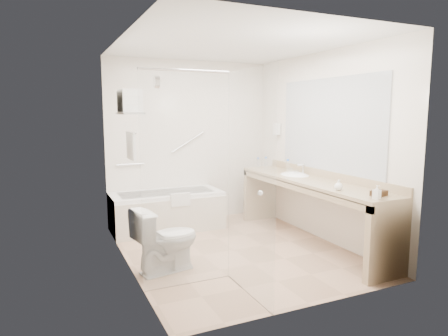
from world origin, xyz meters
name	(u,v)px	position (x,y,z in m)	size (l,w,h in m)	color
floor	(234,250)	(0.00, 0.00, 0.00)	(3.20, 3.20, 0.00)	tan
ceiling	(235,44)	(0.00, 0.00, 2.50)	(2.60, 3.20, 0.10)	silver
wall_back	(190,142)	(0.00, 1.60, 1.25)	(2.60, 0.10, 2.50)	silver
wall_front	(316,167)	(0.00, -1.60, 1.25)	(2.60, 0.10, 2.50)	silver
wall_left	(126,155)	(-1.30, 0.00, 1.25)	(0.10, 3.20, 2.50)	silver
wall_right	(321,147)	(1.30, 0.00, 1.25)	(0.10, 3.20, 2.50)	silver
bathtub	(167,211)	(-0.50, 1.24, 0.28)	(1.60, 0.73, 0.59)	white
grab_bar_short	(130,164)	(-0.95, 1.56, 0.95)	(0.03, 0.03, 0.40)	silver
grab_bar_long	(188,142)	(-0.05, 1.56, 1.25)	(0.03, 0.03, 0.60)	silver
shower_enclosure	(217,181)	(-0.63, -0.93, 1.07)	(0.96, 0.91, 2.11)	silver
towel_shelf	(130,109)	(-1.17, 0.35, 1.75)	(0.24, 0.55, 0.81)	silver
vanity_counter	(310,195)	(1.02, -0.15, 0.64)	(0.55, 2.70, 0.95)	tan
sink	(295,177)	(1.05, 0.25, 0.82)	(0.40, 0.52, 0.14)	white
faucet	(303,168)	(1.20, 0.25, 0.93)	(0.03, 0.03, 0.14)	silver
mirror	(329,125)	(1.29, -0.15, 1.55)	(0.02, 2.00, 1.20)	#AEB4BB
hairdryer_unit	(277,129)	(1.25, 1.05, 1.45)	(0.08, 0.10, 0.18)	white
toilet	(166,240)	(-0.95, -0.29, 0.35)	(0.40, 0.71, 0.70)	white
amenity_basket	(379,193)	(1.05, -1.29, 0.88)	(0.17, 0.11, 0.06)	#3F2916
soap_bottle_a	(377,196)	(0.91, -1.40, 0.88)	(0.06, 0.14, 0.07)	white
soap_bottle_b	(339,186)	(0.87, -0.88, 0.90)	(0.09, 0.12, 0.09)	white
water_bottle_left	(288,166)	(1.09, 0.47, 0.94)	(0.06, 0.06, 0.19)	silver
water_bottle_mid	(266,164)	(0.94, 0.84, 0.94)	(0.06, 0.06, 0.20)	silver
water_bottle_right	(258,163)	(0.90, 1.01, 0.93)	(0.05, 0.05, 0.17)	silver
drinking_glass_near	(291,171)	(1.03, 0.31, 0.89)	(0.07, 0.07, 0.09)	silver
drinking_glass_far	(296,173)	(1.01, 0.16, 0.89)	(0.07, 0.07, 0.08)	silver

